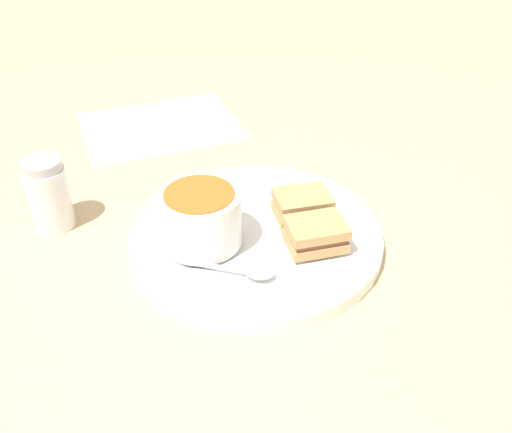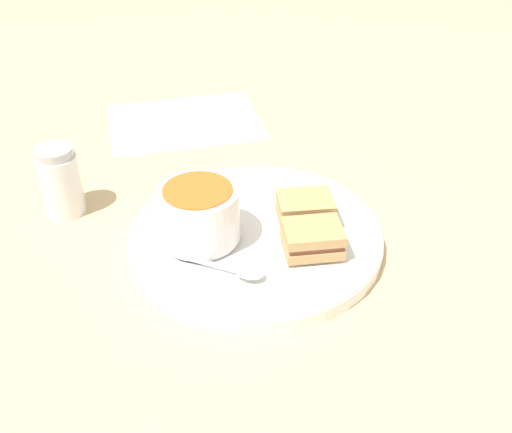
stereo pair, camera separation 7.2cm
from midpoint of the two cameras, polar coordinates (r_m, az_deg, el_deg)
name	(u,v)px [view 1 (the left image)]	position (r m, az deg, el deg)	size (l,w,h in m)	color
ground_plane	(256,243)	(0.74, -2.77, -2.63)	(2.40, 2.40, 0.00)	#D1B27F
plate	(256,236)	(0.74, -2.80, -1.94)	(0.31, 0.31, 0.02)	white
soup_bowl	(200,217)	(0.70, -8.26, -0.18)	(0.10, 0.10, 0.07)	white
spoon	(253,272)	(0.66, -3.45, -5.38)	(0.06, 0.10, 0.01)	silver
sandwich_half_near	(316,234)	(0.70, 2.79, -1.79)	(0.06, 0.07, 0.03)	tan
sandwich_half_far	(302,205)	(0.74, 1.68, 0.99)	(0.05, 0.07, 0.03)	tan
salt_shaker	(48,195)	(0.80, -21.62, 1.87)	(0.05, 0.05, 0.10)	silver
menu_sheet	(160,126)	(1.03, -11.13, 8.38)	(0.23, 0.28, 0.00)	white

